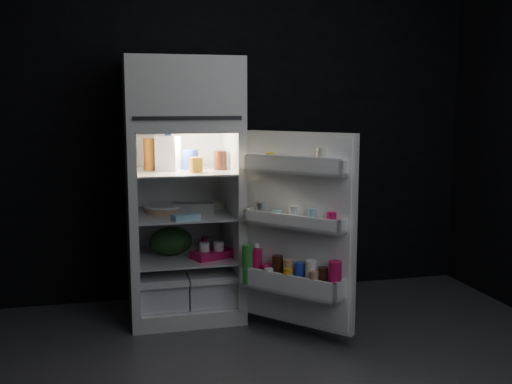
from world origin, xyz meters
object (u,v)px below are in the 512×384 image
object	(u,v)px
milk_jug	(168,153)
yogurt_tray	(213,254)
refrigerator	(182,180)
egg_carton	(193,208)
fridge_door	(297,234)

from	to	relation	value
milk_jug	yogurt_tray	distance (m)	0.76
milk_jug	yogurt_tray	world-z (taller)	milk_jug
refrigerator	yogurt_tray	bearing A→B (deg)	-40.12
egg_carton	yogurt_tray	size ratio (longest dim) A/B	1.00
refrigerator	milk_jug	size ratio (longest dim) A/B	7.42
egg_carton	yogurt_tray	world-z (taller)	egg_carton
fridge_door	milk_jug	bearing A→B (deg)	138.59
egg_carton	yogurt_tray	bearing A→B (deg)	-32.83
egg_carton	refrigerator	bearing A→B (deg)	156.81
fridge_door	egg_carton	xyz separation A→B (m)	(-0.56, 0.61, 0.08)
fridge_door	refrigerator	bearing A→B (deg)	133.61
milk_jug	yogurt_tray	size ratio (longest dim) A/B	0.85
fridge_door	yogurt_tray	world-z (taller)	fridge_door
milk_jug	fridge_door	bearing A→B (deg)	-18.45
egg_carton	yogurt_tray	xyz separation A→B (m)	(0.12, -0.11, -0.31)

